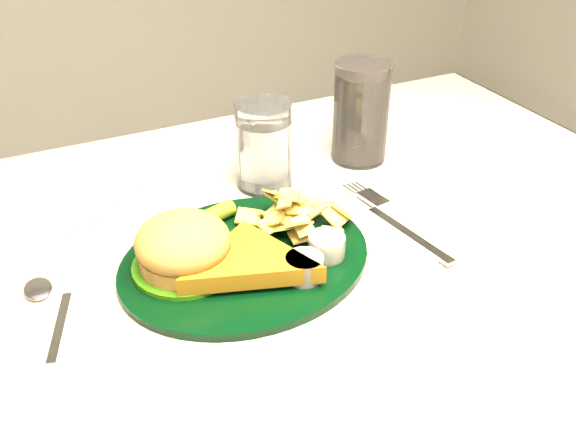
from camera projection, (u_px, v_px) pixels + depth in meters
name	position (u px, v px, depth m)	size (l,w,h in m)	color
dinner_plate	(245.00, 239.00, 0.74)	(0.30, 0.25, 0.07)	black
water_glass	(264.00, 146.00, 0.88)	(0.08, 0.08, 0.12)	white
cola_glass	(361.00, 112.00, 0.94)	(0.08, 0.08, 0.15)	black
fork_napkin	(404.00, 230.00, 0.80)	(0.14, 0.19, 0.01)	white
spoon	(59.00, 325.00, 0.66)	(0.04, 0.14, 0.01)	silver
wrapped_straw	(114.00, 204.00, 0.86)	(0.17, 0.06, 0.01)	white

